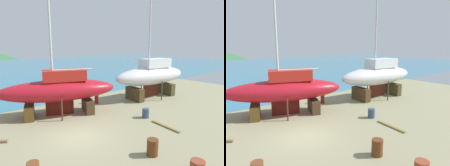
# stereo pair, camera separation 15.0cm
# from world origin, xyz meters

# --- Properties ---
(ground_plane) EXTENTS (50.49, 50.49, 0.00)m
(ground_plane) POSITION_xyz_m (0.00, -4.24, 0.00)
(ground_plane) COLOR gray
(sailboat_small_center) EXTENTS (9.97, 3.85, 17.85)m
(sailboat_small_center) POSITION_xyz_m (11.63, 3.52, 2.53)
(sailboat_small_center) COLOR #45331B
(sailboat_small_center) RESTS_ON ground
(sailboat_far_slipway) EXTENTS (10.03, 5.95, 13.86)m
(sailboat_far_slipway) POSITION_xyz_m (1.02, 4.67, 2.18)
(sailboat_far_slipway) COLOR #553E19
(sailboat_far_slipway) RESTS_ON ground
(worker) EXTENTS (0.42, 0.50, 1.67)m
(worker) POSITION_xyz_m (5.34, 5.42, 0.86)
(worker) COLOR maroon
(worker) RESTS_ON ground
(barrel_by_slipway) EXTENTS (0.74, 0.74, 0.77)m
(barrel_by_slipway) POSITION_xyz_m (6.03, -0.49, 0.39)
(barrel_by_slipway) COLOR #314A65
(barrel_by_slipway) RESTS_ON ground
(barrel_tar_black) EXTENTS (0.65, 0.65, 0.91)m
(barrel_tar_black) POSITION_xyz_m (1.87, -4.53, 0.46)
(barrel_tar_black) COLOR #5C2F15
(barrel_tar_black) RESTS_ON ground
(timber_plank_near) EXTENTS (0.48, 2.57, 0.10)m
(timber_plank_near) POSITION_xyz_m (5.64, -2.69, 0.05)
(timber_plank_near) COLOR olive
(timber_plank_near) RESTS_ON ground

